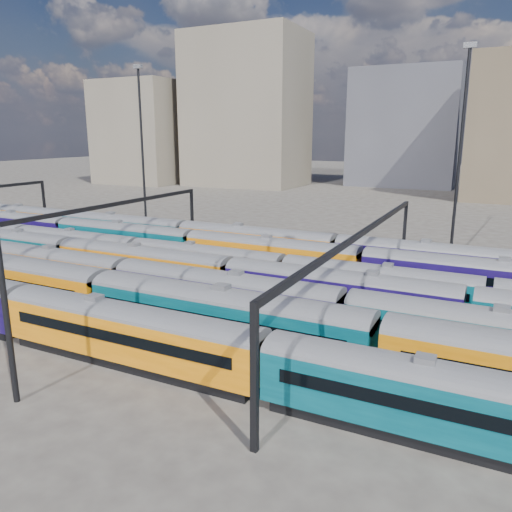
% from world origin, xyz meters
% --- Properties ---
extents(ground, '(500.00, 500.00, 0.00)m').
position_xyz_m(ground, '(0.00, 0.00, 0.00)').
color(ground, '#3F3935').
rests_on(ground, ground).
extents(rake_0, '(146.31, 3.06, 5.15)m').
position_xyz_m(rake_0, '(18.79, -15.00, 2.70)').
color(rake_0, black).
rests_on(rake_0, ground).
extents(rake_1, '(136.44, 3.32, 5.62)m').
position_xyz_m(rake_1, '(-8.97, -10.00, 2.95)').
color(rake_1, black).
rests_on(rake_1, ground).
extents(rake_2, '(126.83, 3.09, 5.21)m').
position_xyz_m(rake_2, '(10.20, -5.00, 2.74)').
color(rake_2, black).
rests_on(rake_2, ground).
extents(rake_3, '(104.47, 3.06, 5.15)m').
position_xyz_m(rake_3, '(-13.01, 0.00, 2.71)').
color(rake_3, black).
rests_on(rake_3, ground).
extents(rake_4, '(131.57, 2.75, 4.62)m').
position_xyz_m(rake_4, '(10.35, 5.00, 2.42)').
color(rake_4, black).
rests_on(rake_4, ground).
extents(rake_5, '(125.99, 3.07, 5.18)m').
position_xyz_m(rake_5, '(-13.50, 10.00, 2.72)').
color(rake_5, black).
rests_on(rake_5, ground).
extents(rake_6, '(126.83, 3.09, 5.21)m').
position_xyz_m(rake_6, '(-18.04, 15.00, 2.74)').
color(rake_6, black).
rests_on(rake_6, ground).
extents(gantry_1, '(0.35, 40.35, 8.03)m').
position_xyz_m(gantry_1, '(-20.00, 0.00, 6.79)').
color(gantry_1, black).
rests_on(gantry_1, ground).
extents(gantry_2, '(0.35, 40.35, 8.03)m').
position_xyz_m(gantry_2, '(10.00, 0.00, 6.79)').
color(gantry_2, black).
rests_on(gantry_2, ground).
extents(mast_1, '(1.40, 0.50, 25.60)m').
position_xyz_m(mast_1, '(-30.00, 22.00, 13.97)').
color(mast_1, black).
rests_on(mast_1, ground).
extents(mast_3, '(1.40, 0.50, 25.60)m').
position_xyz_m(mast_3, '(15.00, 24.00, 13.97)').
color(mast_3, black).
rests_on(mast_3, ground).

